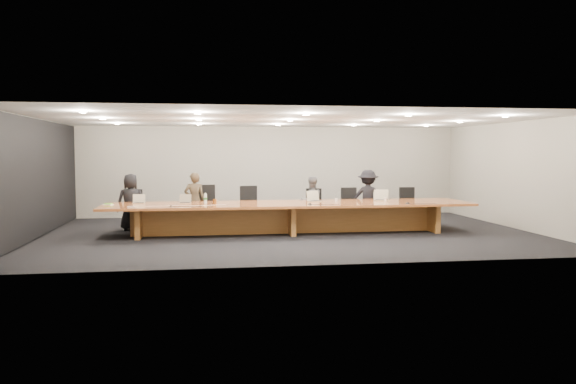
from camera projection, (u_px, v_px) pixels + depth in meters
name	position (u px, v px, depth m)	size (l,w,h in m)	color
ground	(290.00, 233.00, 13.87)	(12.00, 12.00, 0.00)	black
back_wall	(271.00, 171.00, 17.72)	(12.00, 0.02, 2.80)	#B6B1A6
left_wall_panel	(35.00, 179.00, 12.90)	(0.08, 7.84, 2.74)	black
conference_table	(290.00, 212.00, 13.84)	(9.00, 1.80, 0.75)	#944920
chair_far_left	(136.00, 209.00, 14.42)	(0.54, 0.54, 1.06)	black
chair_left	(207.00, 206.00, 14.79)	(0.59, 0.59, 1.16)	black
chair_mid_left	(251.00, 206.00, 15.01)	(0.57, 0.57, 1.12)	black
chair_mid_right	(314.00, 207.00, 15.25)	(0.52, 0.52, 1.03)	black
chair_right	(351.00, 206.00, 15.30)	(0.54, 0.54, 1.05)	black
chair_far_right	(410.00, 206.00, 15.57)	(0.53, 0.53, 1.05)	black
person_a	(131.00, 202.00, 14.36)	(0.71, 0.46, 1.46)	black
person_b	(195.00, 200.00, 14.68)	(0.54, 0.35, 1.48)	#372D1E
person_c	(311.00, 202.00, 15.05)	(0.66, 0.51, 1.35)	#575759
person_d	(368.00, 197.00, 15.43)	(0.98, 0.56, 1.52)	black
laptop_a	(138.00, 199.00, 13.68)	(0.30, 0.21, 0.23)	#C4B496
laptop_b	(185.00, 199.00, 13.74)	(0.29, 0.21, 0.23)	tan
laptop_d	(316.00, 196.00, 14.21)	(0.36, 0.26, 0.28)	#BEB391
laptop_e	(382.00, 195.00, 14.51)	(0.37, 0.27, 0.29)	#C1B493
water_bottle	(205.00, 199.00, 13.68)	(0.08, 0.08, 0.24)	silver
amber_mug	(215.00, 201.00, 13.62)	(0.09, 0.09, 0.11)	brown
paper_cup_near	(336.00, 200.00, 14.21)	(0.07, 0.07, 0.08)	white
paper_cup_far	(386.00, 199.00, 14.32)	(0.08, 0.08, 0.09)	silver
notepad	(108.00, 205.00, 13.29)	(0.22, 0.18, 0.01)	white
lime_gadget	(109.00, 204.00, 13.28)	(0.17, 0.10, 0.03)	#6CD037
av_box	(131.00, 207.00, 12.71)	(0.17, 0.13, 0.03)	silver
mic_left	(171.00, 206.00, 12.91)	(0.10, 0.10, 0.03)	black
mic_center	(310.00, 204.00, 13.40)	(0.12, 0.12, 0.03)	black
mic_right	(408.00, 203.00, 13.63)	(0.12, 0.12, 0.03)	black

